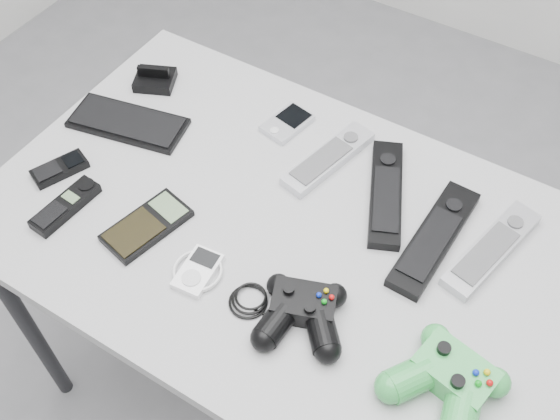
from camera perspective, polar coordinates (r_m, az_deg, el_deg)
The scene contains 15 objects.
floor at distance 1.77m, azimuth -0.26°, elevation -17.05°, with size 3.50×3.50×0.00m, color slate.
desk at distance 1.22m, azimuth 0.13°, elevation -3.16°, with size 1.07×0.68×0.71m.
pda_keyboard at distance 1.37m, azimuth -13.10°, elevation 7.44°, with size 0.23×0.10×0.01m, color black.
dock_bracket at distance 1.44m, azimuth -10.90°, elevation 11.41°, with size 0.08×0.07×0.04m, color black.
pda at distance 1.33m, azimuth 0.63°, elevation 7.61°, with size 0.06×0.10×0.02m, color silver.
remote_silver_a at distance 1.26m, azimuth 4.25°, elevation 4.55°, with size 0.05×0.21×0.02m, color silver.
remote_black_a at distance 1.21m, azimuth 9.21°, elevation 1.53°, with size 0.06×0.24×0.02m, color black.
remote_black_b at distance 1.17m, azimuth 13.31°, elevation -2.34°, with size 0.06×0.26×0.02m, color black.
remote_silver_b at distance 1.18m, azimuth 17.97°, elevation -3.21°, with size 0.05×0.23×0.02m, color #B1B2B8.
mobile_phone at distance 1.31m, azimuth -18.65°, elevation 3.45°, with size 0.05×0.10×0.02m, color black.
cordless_handset at distance 1.24m, azimuth -18.18°, elevation 0.36°, with size 0.04×0.14×0.02m, color black.
calculator at distance 1.18m, azimuth -11.53°, elevation -1.30°, with size 0.08×0.16×0.02m, color black.
mp3_player at distance 1.11m, azimuth -7.18°, elevation -5.27°, with size 0.09×0.09×0.02m, color white.
controller_black at distance 1.05m, azimuth 1.94°, elevation -8.76°, with size 0.24×0.15×0.05m, color black, non-canonical shape.
controller_green at distance 1.02m, azimuth 14.44°, elevation -14.13°, with size 0.16×0.17×0.06m, color #227D29, non-canonical shape.
Camera 1 is at (0.34, -0.54, 1.65)m, focal length 42.00 mm.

